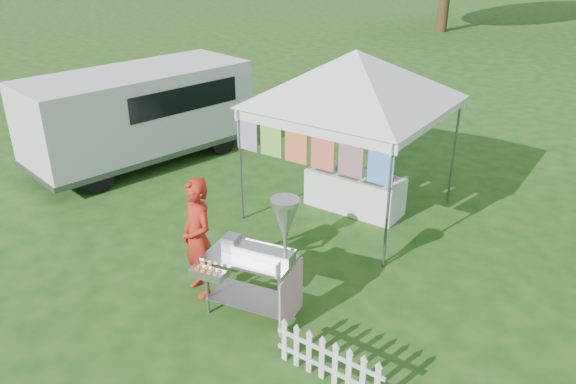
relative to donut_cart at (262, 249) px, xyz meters
The scene contains 7 objects.
ground 1.25m from the donut_cart, behind, with size 120.00×120.00×0.00m, color #184814.
canopy_main 4.03m from the donut_cart, 100.22° to the left, with size 4.24×4.24×3.45m.
donut_cart is the anchor object (origin of this frame).
vendor 1.12m from the donut_cart, behind, with size 0.65×0.43×1.79m, color #A92014.
cargo_van 6.49m from the donut_cart, 151.00° to the left, with size 2.93×5.26×2.06m.
picket_fence 1.66m from the donut_cart, 21.98° to the right, with size 1.44×0.05×0.56m.
display_table 3.69m from the donut_cart, 98.91° to the left, with size 1.80×0.70×0.72m, color white.
Camera 1 is at (4.47, -4.94, 4.83)m, focal length 35.00 mm.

